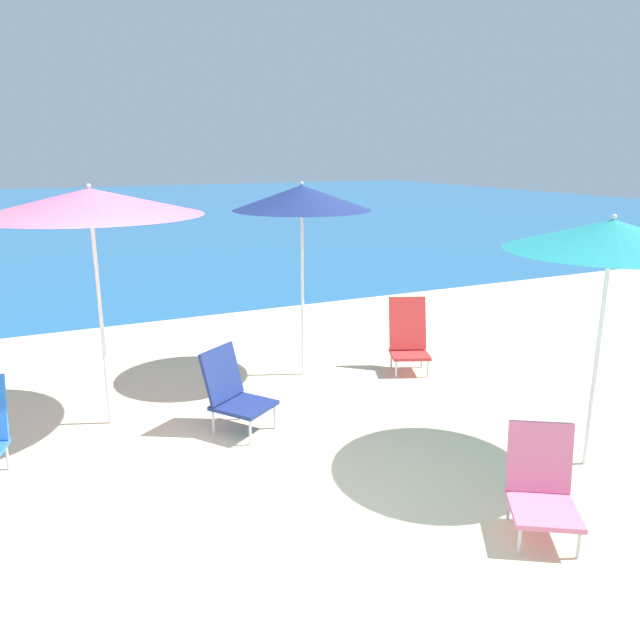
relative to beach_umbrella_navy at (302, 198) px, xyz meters
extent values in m
plane|color=beige|center=(-1.71, -2.84, -2.08)|extent=(60.00, 60.00, 0.00)
cube|color=#23669E|center=(-1.71, 23.18, -2.08)|extent=(60.00, 40.00, 0.01)
cylinder|color=white|center=(0.00, 0.00, -1.11)|extent=(0.04, 0.04, 1.95)
cone|color=navy|center=(0.00, 0.00, 0.00)|extent=(1.56, 1.56, 0.27)
sphere|color=white|center=(0.00, 0.00, 0.16)|extent=(0.04, 0.04, 0.04)
cylinder|color=white|center=(1.27, -3.07, -1.16)|extent=(0.04, 0.04, 1.84)
cone|color=teal|center=(1.27, -3.07, -0.12)|extent=(1.64, 1.64, 0.24)
sphere|color=white|center=(1.27, -3.07, 0.02)|extent=(0.04, 0.04, 0.04)
cylinder|color=white|center=(-2.28, -0.46, -1.07)|extent=(0.04, 0.04, 2.03)
cone|color=pink|center=(-2.28, -0.46, 0.07)|extent=(2.02, 2.02, 0.24)
sphere|color=white|center=(-2.28, -0.46, 0.21)|extent=(0.04, 0.04, 0.04)
cylinder|color=silver|center=(-3.18, -1.06, -1.96)|extent=(0.02, 0.02, 0.24)
cylinder|color=silver|center=(-0.12, -3.78, -1.98)|extent=(0.02, 0.02, 0.20)
cylinder|color=silver|center=(0.20, -3.98, -1.98)|extent=(0.02, 0.02, 0.20)
cylinder|color=silver|center=(0.10, -3.43, -1.98)|extent=(0.02, 0.02, 0.20)
cylinder|color=silver|center=(0.42, -3.64, -1.98)|extent=(0.02, 0.02, 0.20)
cube|color=pink|center=(0.15, -3.71, -1.86)|extent=(0.63, 0.64, 0.04)
cube|color=pink|center=(0.28, -3.50, -1.59)|extent=(0.44, 0.33, 0.51)
cylinder|color=silver|center=(-1.19, -1.50, -1.95)|extent=(0.02, 0.02, 0.25)
cylinder|color=silver|center=(-0.86, -1.27, -1.95)|extent=(0.02, 0.02, 0.25)
cylinder|color=silver|center=(-1.44, -1.15, -1.95)|extent=(0.02, 0.02, 0.25)
cylinder|color=silver|center=(-1.11, -0.92, -1.95)|extent=(0.02, 0.02, 0.25)
cube|color=navy|center=(-1.15, -1.21, -1.81)|extent=(0.67, 0.68, 0.04)
cube|color=navy|center=(-1.29, -1.01, -1.54)|extent=(0.48, 0.40, 0.50)
cylinder|color=silver|center=(0.94, -0.59, -1.98)|extent=(0.02, 0.02, 0.21)
cylinder|color=silver|center=(1.29, -0.73, -1.98)|extent=(0.02, 0.02, 0.21)
cylinder|color=silver|center=(1.07, -0.27, -1.98)|extent=(0.02, 0.02, 0.21)
cylinder|color=silver|center=(1.42, -0.42, -1.98)|extent=(0.02, 0.02, 0.21)
cube|color=red|center=(1.18, -0.50, -1.85)|extent=(0.56, 0.54, 0.04)
cube|color=red|center=(1.25, -0.32, -1.52)|extent=(0.49, 0.37, 0.62)
camera|label=1|loc=(-2.85, -6.45, 0.51)|focal=35.00mm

